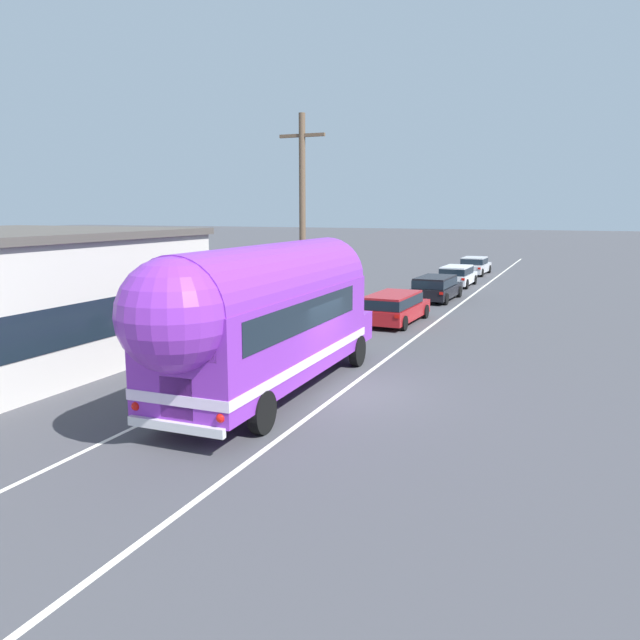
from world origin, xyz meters
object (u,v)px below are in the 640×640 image
car_third (457,275)px  car_fourth (474,265)px  car_lead (394,306)px  car_second (436,286)px  utility_pole (302,225)px  painted_bus (263,314)px

car_third → car_fourth: size_ratio=0.91×
car_lead → car_second: (0.14, 7.84, -0.01)m
utility_pole → painted_bus: bearing=-73.4°
utility_pole → car_second: size_ratio=1.78×
painted_bus → car_third: bearing=89.9°
car_second → painted_bus: bearing=-90.5°
car_lead → utility_pole: bearing=-114.3°
car_third → car_lead: bearing=-90.0°
car_second → car_fourth: size_ratio=1.00×
car_lead → car_second: bearing=89.0°
utility_pole → car_lead: bearing=65.7°
painted_bus → car_second: size_ratio=2.37×
utility_pole → car_third: utility_pole is taller
utility_pole → car_lead: utility_pole is taller
utility_pole → car_lead: size_ratio=1.75×
painted_bus → car_second: bearing=89.5°
car_second → car_third: bearing=91.1°
painted_bus → car_lead: size_ratio=2.32×
car_second → car_fourth: 15.33m
painted_bus → car_lead: painted_bus is taller
car_lead → painted_bus: bearing=-90.2°
utility_pole → car_third: size_ratio=1.97×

